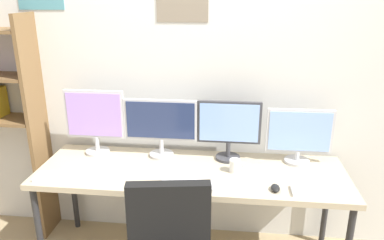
{
  "coord_description": "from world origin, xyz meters",
  "views": [
    {
      "loc": [
        0.27,
        -1.73,
        1.92
      ],
      "look_at": [
        0.0,
        0.65,
        1.09
      ],
      "focal_mm": 35.04,
      "sensor_mm": 36.0,
      "label": 1
    }
  ],
  "objects_px": {
    "monitor_center_left": "(161,124)",
    "computer_mouse": "(275,188)",
    "desk": "(191,176)",
    "monitor_far_left": "(95,119)",
    "monitor_far_right": "(299,135)",
    "keyboard_left": "(64,178)",
    "coffee_mug": "(235,166)",
    "keyboard_center": "(187,185)",
    "keyboard_right": "(319,192)",
    "monitor_center_right": "(229,127)"
  },
  "relations": [
    {
      "from": "monitor_center_left",
      "to": "computer_mouse",
      "type": "relative_size",
      "value": 5.7
    },
    {
      "from": "desk",
      "to": "computer_mouse",
      "type": "xyz_separation_m",
      "value": [
        0.55,
        -0.22,
        0.07
      ]
    },
    {
      "from": "monitor_far_left",
      "to": "monitor_far_right",
      "type": "bearing_deg",
      "value": -0.0
    },
    {
      "from": "monitor_far_right",
      "to": "keyboard_left",
      "type": "height_order",
      "value": "monitor_far_right"
    },
    {
      "from": "coffee_mug",
      "to": "keyboard_center",
      "type": "bearing_deg",
      "value": -142.16
    },
    {
      "from": "desk",
      "to": "keyboard_center",
      "type": "distance_m",
      "value": 0.24
    },
    {
      "from": "keyboard_right",
      "to": "coffee_mug",
      "type": "relative_size",
      "value": 3.13
    },
    {
      "from": "desk",
      "to": "keyboard_left",
      "type": "bearing_deg",
      "value": -164.3
    },
    {
      "from": "desk",
      "to": "monitor_far_right",
      "type": "bearing_deg",
      "value": 15.83
    },
    {
      "from": "monitor_far_right",
      "to": "keyboard_right",
      "type": "bearing_deg",
      "value": -81.01
    },
    {
      "from": "computer_mouse",
      "to": "keyboard_left",
      "type": "bearing_deg",
      "value": -179.69
    },
    {
      "from": "keyboard_center",
      "to": "keyboard_right",
      "type": "xyz_separation_m",
      "value": [
        0.82,
        0.0,
        0.0
      ]
    },
    {
      "from": "keyboard_right",
      "to": "computer_mouse",
      "type": "bearing_deg",
      "value": 178.4
    },
    {
      "from": "computer_mouse",
      "to": "coffee_mug",
      "type": "bearing_deg",
      "value": 137.61
    },
    {
      "from": "monitor_far_left",
      "to": "monitor_far_right",
      "type": "xyz_separation_m",
      "value": [
        1.5,
        -0.0,
        -0.06
      ]
    },
    {
      "from": "monitor_far_right",
      "to": "computer_mouse",
      "type": "relative_size",
      "value": 4.84
    },
    {
      "from": "monitor_center_right",
      "to": "coffee_mug",
      "type": "relative_size",
      "value": 4.32
    },
    {
      "from": "monitor_far_left",
      "to": "coffee_mug",
      "type": "xyz_separation_m",
      "value": [
        1.05,
        -0.21,
        -0.23
      ]
    },
    {
      "from": "keyboard_left",
      "to": "computer_mouse",
      "type": "bearing_deg",
      "value": 0.31
    },
    {
      "from": "monitor_far_right",
      "to": "keyboard_center",
      "type": "height_order",
      "value": "monitor_far_right"
    },
    {
      "from": "monitor_far_right",
      "to": "keyboard_center",
      "type": "distance_m",
      "value": 0.89
    },
    {
      "from": "monitor_far_right",
      "to": "computer_mouse",
      "type": "height_order",
      "value": "monitor_far_right"
    },
    {
      "from": "desk",
      "to": "keyboard_right",
      "type": "bearing_deg",
      "value": -15.7
    },
    {
      "from": "computer_mouse",
      "to": "coffee_mug",
      "type": "xyz_separation_m",
      "value": [
        -0.25,
        0.23,
        0.03
      ]
    },
    {
      "from": "monitor_far_left",
      "to": "computer_mouse",
      "type": "xyz_separation_m",
      "value": [
        1.3,
        -0.43,
        -0.26
      ]
    },
    {
      "from": "coffee_mug",
      "to": "monitor_center_left",
      "type": "bearing_deg",
      "value": 159.57
    },
    {
      "from": "computer_mouse",
      "to": "monitor_center_left",
      "type": "bearing_deg",
      "value": 151.59
    },
    {
      "from": "keyboard_right",
      "to": "monitor_center_left",
      "type": "bearing_deg",
      "value": 157.5
    },
    {
      "from": "monitor_far_left",
      "to": "coffee_mug",
      "type": "bearing_deg",
      "value": -11.08
    },
    {
      "from": "monitor_far_right",
      "to": "keyboard_left",
      "type": "bearing_deg",
      "value": -164.24
    },
    {
      "from": "monitor_center_left",
      "to": "monitor_center_right",
      "type": "distance_m",
      "value": 0.5
    },
    {
      "from": "keyboard_left",
      "to": "coffee_mug",
      "type": "xyz_separation_m",
      "value": [
        1.12,
        0.24,
        0.04
      ]
    },
    {
      "from": "keyboard_right",
      "to": "coffee_mug",
      "type": "distance_m",
      "value": 0.57
    },
    {
      "from": "keyboard_center",
      "to": "computer_mouse",
      "type": "distance_m",
      "value": 0.55
    },
    {
      "from": "desk",
      "to": "monitor_center_left",
      "type": "height_order",
      "value": "monitor_center_left"
    },
    {
      "from": "computer_mouse",
      "to": "monitor_center_right",
      "type": "bearing_deg",
      "value": 125.06
    },
    {
      "from": "monitor_center_right",
      "to": "monitor_far_right",
      "type": "height_order",
      "value": "monitor_center_right"
    },
    {
      "from": "monitor_far_left",
      "to": "keyboard_left",
      "type": "relative_size",
      "value": 1.27
    },
    {
      "from": "monitor_far_right",
      "to": "coffee_mug",
      "type": "relative_size",
      "value": 4.38
    },
    {
      "from": "monitor_far_left",
      "to": "keyboard_center",
      "type": "relative_size",
      "value": 1.45
    },
    {
      "from": "monitor_center_right",
      "to": "keyboard_center",
      "type": "bearing_deg",
      "value": -119.43
    },
    {
      "from": "computer_mouse",
      "to": "coffee_mug",
      "type": "relative_size",
      "value": 0.91
    },
    {
      "from": "keyboard_center",
      "to": "monitor_center_right",
      "type": "bearing_deg",
      "value": 60.57
    },
    {
      "from": "desk",
      "to": "coffee_mug",
      "type": "height_order",
      "value": "coffee_mug"
    },
    {
      "from": "monitor_center_right",
      "to": "coffee_mug",
      "type": "xyz_separation_m",
      "value": [
        0.05,
        -0.21,
        -0.21
      ]
    },
    {
      "from": "keyboard_left",
      "to": "keyboard_center",
      "type": "distance_m",
      "value": 0.82
    },
    {
      "from": "monitor_far_left",
      "to": "keyboard_right",
      "type": "height_order",
      "value": "monitor_far_left"
    },
    {
      "from": "desk",
      "to": "monitor_far_left",
      "type": "height_order",
      "value": "monitor_far_left"
    },
    {
      "from": "desk",
      "to": "monitor_center_left",
      "type": "relative_size",
      "value": 3.91
    },
    {
      "from": "monitor_center_right",
      "to": "monitor_far_right",
      "type": "relative_size",
      "value": 0.99
    }
  ]
}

